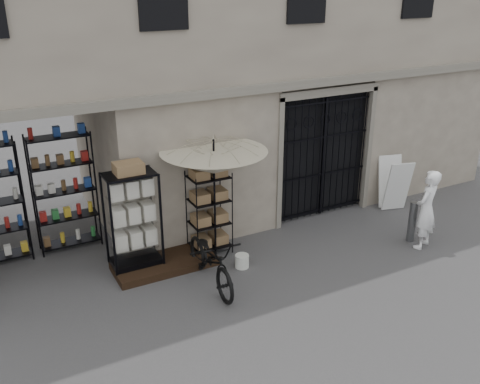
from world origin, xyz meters
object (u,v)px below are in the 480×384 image
market_umbrella (214,156)px  steel_bollard (412,222)px  bicycle (212,284)px  white_bucket (242,261)px  shopkeeper (421,246)px  display_cabinet (133,224)px  wire_rack (209,213)px  easel_sign (394,184)px

market_umbrella → steel_bollard: size_ratio=3.28×
bicycle → white_bucket: bearing=21.8°
bicycle → steel_bollard: bicycle is taller
white_bucket → bicycle: bearing=-160.5°
bicycle → shopkeeper: bearing=-6.9°
display_cabinet → wire_rack: 1.59m
easel_sign → market_umbrella: bearing=-164.6°
wire_rack → bicycle: 1.55m
display_cabinet → shopkeeper: size_ratio=1.18×
white_bucket → shopkeeper: size_ratio=0.16×
wire_rack → easel_sign: size_ratio=1.40×
steel_bollard → display_cabinet: bearing=164.1°
white_bucket → wire_rack: bearing=107.4°
market_umbrella → bicycle: (-0.56, -0.99, -2.13)m
white_bucket → easel_sign: bearing=9.5°
market_umbrella → wire_rack: bearing=103.5°
display_cabinet → market_umbrella: size_ratio=0.68×
market_umbrella → white_bucket: size_ratio=10.77×
display_cabinet → easel_sign: bearing=13.7°
display_cabinet → steel_bollard: display_cabinet is taller
wire_rack → steel_bollard: bearing=-20.9°
display_cabinet → white_bucket: 2.23m
shopkeeper → easel_sign: (0.82, 1.80, 0.65)m
steel_bollard → shopkeeper: steel_bollard is taller
display_cabinet → bicycle: display_cabinet is taller
market_umbrella → bicycle: market_umbrella is taller
display_cabinet → wire_rack: bearing=14.9°
steel_bollard → easel_sign: (0.85, 1.49, 0.20)m
bicycle → steel_bollard: size_ratio=2.19×
market_umbrella → shopkeeper: 4.87m
wire_rack → shopkeeper: bearing=-24.4°
display_cabinet → market_umbrella: market_umbrella is taller
white_bucket → easel_sign: size_ratio=0.22×
white_bucket → steel_bollard: bearing=-10.9°
white_bucket → display_cabinet: bearing=154.7°
white_bucket → steel_bollard: steel_bollard is taller
white_bucket → bicycle: 0.86m
display_cabinet → easel_sign: display_cabinet is taller
wire_rack → shopkeeper: 4.57m
display_cabinet → white_bucket: (1.87, -0.88, -0.85)m
market_umbrella → easel_sign: size_ratio=2.34×
market_umbrella → bicycle: 2.42m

